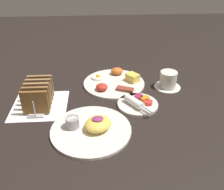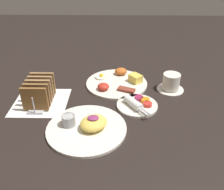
{
  "view_description": "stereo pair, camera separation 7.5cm",
  "coord_description": "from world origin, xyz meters",
  "px_view_note": "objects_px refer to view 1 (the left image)",
  "views": [
    {
      "loc": [
        0.01,
        -0.84,
        0.57
      ],
      "look_at": [
        0.07,
        0.04,
        0.03
      ],
      "focal_mm": 40.0,
      "sensor_mm": 36.0,
      "label": 1
    },
    {
      "loc": [
        0.09,
        -0.84,
        0.57
      ],
      "look_at": [
        0.07,
        0.04,
        0.03
      ],
      "focal_mm": 40.0,
      "sensor_mm": 36.0,
      "label": 2
    }
  ],
  "objects_px": {
    "toast_rack": "(38,95)",
    "coffee_cup": "(168,80)",
    "plate_breakfast": "(115,82)",
    "plate_condiments": "(138,103)",
    "plate_foreground": "(91,128)"
  },
  "relations": [
    {
      "from": "plate_condiments",
      "to": "plate_foreground",
      "type": "height_order",
      "value": "plate_foreground"
    },
    {
      "from": "toast_rack",
      "to": "coffee_cup",
      "type": "height_order",
      "value": "toast_rack"
    },
    {
      "from": "plate_condiments",
      "to": "plate_foreground",
      "type": "xyz_separation_m",
      "value": [
        -0.19,
        -0.15,
        0.0
      ]
    },
    {
      "from": "toast_rack",
      "to": "coffee_cup",
      "type": "relative_size",
      "value": 1.5
    },
    {
      "from": "plate_breakfast",
      "to": "plate_foreground",
      "type": "bearing_deg",
      "value": -107.57
    },
    {
      "from": "plate_foreground",
      "to": "toast_rack",
      "type": "distance_m",
      "value": 0.28
    },
    {
      "from": "plate_breakfast",
      "to": "toast_rack",
      "type": "distance_m",
      "value": 0.36
    },
    {
      "from": "plate_foreground",
      "to": "plate_breakfast",
      "type": "bearing_deg",
      "value": 72.43
    },
    {
      "from": "plate_breakfast",
      "to": "plate_condiments",
      "type": "relative_size",
      "value": 1.59
    },
    {
      "from": "plate_foreground",
      "to": "coffee_cup",
      "type": "distance_m",
      "value": 0.45
    },
    {
      "from": "plate_breakfast",
      "to": "coffee_cup",
      "type": "distance_m",
      "value": 0.25
    },
    {
      "from": "toast_rack",
      "to": "plate_condiments",
      "type": "bearing_deg",
      "value": -3.75
    },
    {
      "from": "plate_foreground",
      "to": "toast_rack",
      "type": "relative_size",
      "value": 1.59
    },
    {
      "from": "plate_condiments",
      "to": "coffee_cup",
      "type": "height_order",
      "value": "coffee_cup"
    },
    {
      "from": "plate_condiments",
      "to": "toast_rack",
      "type": "height_order",
      "value": "toast_rack"
    }
  ]
}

